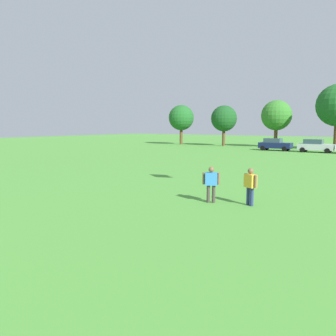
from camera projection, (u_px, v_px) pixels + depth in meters
ground_plane at (253, 162)px, 32.71m from camera, size 160.00×160.00×0.00m
adult_bystander at (250, 183)px, 14.69m from camera, size 0.69×0.52×1.63m
bystander_near_trees at (211, 181)px, 15.24m from camera, size 0.71×0.50×1.63m
parked_car_navy_0 at (275, 144)px, 46.96m from camera, size 4.30×2.02×1.68m
parked_car_silver_1 at (315, 146)px, 43.69m from camera, size 4.30×2.02×1.68m
tree_far_left at (181, 118)px, 61.75m from camera, size 4.54×4.54×7.07m
tree_left at (224, 119)px, 57.28m from camera, size 4.33×4.33×6.76m
tree_center_left at (276, 115)px, 53.77m from camera, size 4.73×4.73×7.38m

